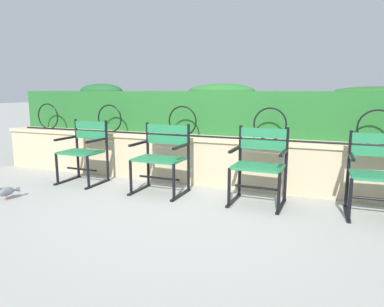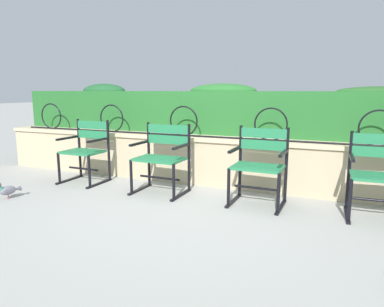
{
  "view_description": "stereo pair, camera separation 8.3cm",
  "coord_description": "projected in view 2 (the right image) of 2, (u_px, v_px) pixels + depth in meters",
  "views": [
    {
      "loc": [
        1.5,
        -3.74,
        1.29
      ],
      "look_at": [
        0.0,
        0.03,
        0.55
      ],
      "focal_mm": 32.55,
      "sensor_mm": 36.0,
      "label": 1
    },
    {
      "loc": [
        1.58,
        -3.71,
        1.29
      ],
      "look_at": [
        0.0,
        0.03,
        0.55
      ],
      "focal_mm": 32.55,
      "sensor_mm": 36.0,
      "label": 2
    }
  ],
  "objects": [
    {
      "name": "hedge_row",
      "position": [
        222.0,
        110.0,
        5.11
      ],
      "size": [
        6.89,
        0.57,
        0.74
      ],
      "color": "#236028",
      "rests_on": "stone_wall"
    },
    {
      "name": "park_chair_leftmost",
      "position": [
        86.0,
        149.0,
        4.92
      ],
      "size": [
        0.58,
        0.53,
        0.87
      ],
      "color": "#237547",
      "rests_on": "ground"
    },
    {
      "name": "park_chair_centre_left",
      "position": [
        162.0,
        156.0,
        4.41
      ],
      "size": [
        0.65,
        0.53,
        0.87
      ],
      "color": "#237547",
      "rests_on": "ground"
    },
    {
      "name": "pigeon_near_chairs",
      "position": [
        8.0,
        190.0,
        4.17
      ],
      "size": [
        0.15,
        0.29,
        0.22
      ],
      "color": "slate",
      "rests_on": "ground"
    },
    {
      "name": "ground_plane",
      "position": [
        191.0,
        199.0,
        4.19
      ],
      "size": [
        60.0,
        60.0,
        0.0
      ],
      "primitive_type": "plane",
      "color": "#9E9E99"
    },
    {
      "name": "stone_wall",
      "position": [
        212.0,
        160.0,
        4.81
      ],
      "size": [
        7.03,
        0.41,
        0.66
      ],
      "color": "tan",
      "rests_on": "ground"
    },
    {
      "name": "park_chair_centre_right",
      "position": [
        259.0,
        164.0,
        3.95
      ],
      "size": [
        0.6,
        0.53,
        0.88
      ],
      "color": "#237547",
      "rests_on": "ground"
    },
    {
      "name": "iron_arch_fence",
      "position": [
        188.0,
        124.0,
        4.77
      ],
      "size": [
        6.5,
        0.02,
        0.42
      ],
      "color": "black",
      "rests_on": "stone_wall"
    },
    {
      "name": "park_chair_rightmost",
      "position": [
        381.0,
        173.0,
        3.51
      ],
      "size": [
        0.63,
        0.54,
        0.86
      ],
      "color": "#237547",
      "rests_on": "ground"
    }
  ]
}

